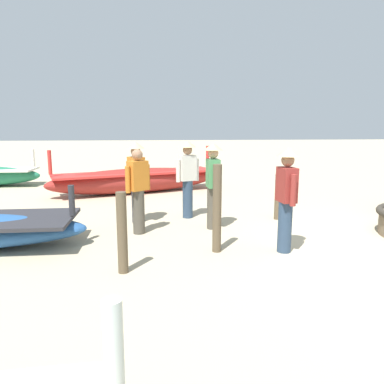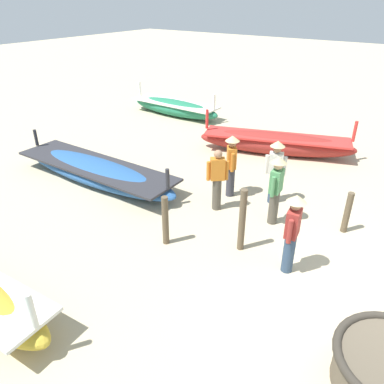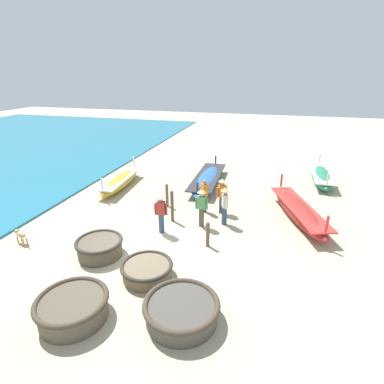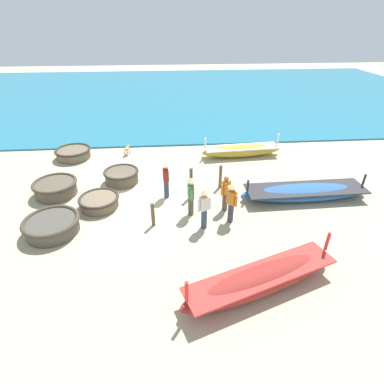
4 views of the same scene
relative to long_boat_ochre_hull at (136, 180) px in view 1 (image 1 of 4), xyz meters
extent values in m
cylinder|color=#2D2D33|center=(-4.79, 0.74, 0.39)|extent=(0.10, 0.10, 0.51)
ellipsoid|color=maroon|center=(0.00, 0.00, -0.02)|extent=(2.61, 5.14, 0.72)
cube|color=red|center=(0.00, 0.00, 0.21)|extent=(2.51, 4.76, 0.06)
cylinder|color=red|center=(-0.78, 2.22, 0.62)|extent=(0.10, 0.10, 0.65)
cylinder|color=red|center=(0.78, -2.22, 0.62)|extent=(0.10, 0.10, 0.65)
cylinder|color=silver|center=(1.57, 3.42, 0.52)|extent=(0.10, 0.10, 0.59)
cylinder|color=silver|center=(-9.35, -0.52, 0.54)|extent=(0.10, 0.10, 0.60)
cylinder|color=#4C473D|center=(-4.19, -0.32, 0.03)|extent=(0.22, 0.22, 0.82)
cube|color=orange|center=(-4.19, -0.32, 0.71)|extent=(0.39, 0.40, 0.54)
sphere|color=#A37556|center=(-4.19, -0.32, 1.09)|extent=(0.20, 0.20, 0.20)
cylinder|color=orange|center=(-4.33, -0.15, 0.66)|extent=(0.09, 0.09, 0.48)
cylinder|color=orange|center=(-4.06, -0.49, 0.66)|extent=(0.09, 0.09, 0.48)
cylinder|color=#2D425B|center=(-3.08, -1.31, 0.03)|extent=(0.22, 0.22, 0.82)
cube|color=silver|center=(-3.08, -1.31, 0.71)|extent=(0.33, 0.40, 0.54)
sphere|color=#A37556|center=(-3.08, -1.31, 1.09)|extent=(0.20, 0.20, 0.20)
cylinder|color=silver|center=(-3.00, -1.52, 0.66)|extent=(0.09, 0.09, 0.48)
cylinder|color=silver|center=(-3.16, -1.11, 0.66)|extent=(0.09, 0.09, 0.48)
cone|color=#D1BC84|center=(-3.08, -1.31, 1.22)|extent=(0.36, 0.36, 0.14)
cylinder|color=#383842|center=(-3.39, -0.24, 0.03)|extent=(0.22, 0.22, 0.82)
cube|color=orange|center=(-3.39, -0.24, 0.71)|extent=(0.40, 0.38, 0.54)
sphere|color=#A37556|center=(-3.39, -0.24, 1.09)|extent=(0.20, 0.20, 0.20)
cylinder|color=orange|center=(-3.22, -0.11, 0.66)|extent=(0.09, 0.09, 0.48)
cylinder|color=orange|center=(-3.57, -0.37, 0.66)|extent=(0.09, 0.09, 0.48)
cone|color=#D1BC84|center=(-3.39, -0.24, 1.22)|extent=(0.36, 0.36, 0.14)
cylinder|color=#2D425B|center=(-5.41, -2.69, 0.03)|extent=(0.22, 0.22, 0.82)
cube|color=maroon|center=(-5.41, -2.69, 0.71)|extent=(0.37, 0.26, 0.54)
sphere|color=#A37556|center=(-5.41, -2.69, 1.09)|extent=(0.20, 0.20, 0.20)
cylinder|color=maroon|center=(-5.19, -2.66, 0.66)|extent=(0.09, 0.09, 0.48)
cylinder|color=maroon|center=(-5.63, -2.73, 0.66)|extent=(0.09, 0.09, 0.48)
cone|color=#D1BC84|center=(-5.41, -2.69, 1.22)|extent=(0.36, 0.36, 0.14)
cylinder|color=#4C473D|center=(-3.98, -1.73, 0.03)|extent=(0.22, 0.22, 0.82)
cube|color=#4C8E56|center=(-3.98, -1.73, 0.71)|extent=(0.36, 0.25, 0.54)
sphere|color=tan|center=(-3.98, -1.73, 1.09)|extent=(0.20, 0.20, 0.20)
cylinder|color=#4C8E56|center=(-3.76, -1.72, 0.66)|extent=(0.09, 0.09, 0.48)
cylinder|color=#4C8E56|center=(-4.20, -1.75, 0.66)|extent=(0.09, 0.09, 0.48)
cone|color=#D1BC84|center=(-3.98, -1.73, 1.22)|extent=(0.36, 0.36, 0.14)
cylinder|color=brown|center=(-6.06, -0.21, 0.18)|extent=(0.14, 0.14, 1.13)
cylinder|color=brown|center=(-5.31, -1.62, 0.32)|extent=(0.14, 0.14, 1.41)
cylinder|color=brown|center=(-3.38, -3.22, 0.11)|extent=(0.14, 0.14, 0.98)
camera|label=1|loc=(-11.00, -0.76, 1.65)|focal=35.00mm
camera|label=2|loc=(-11.14, -4.50, 4.42)|focal=35.00mm
camera|label=3|loc=(-1.38, -12.71, 5.70)|focal=28.00mm
camera|label=4|loc=(5.94, -2.50, 6.60)|focal=28.00mm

